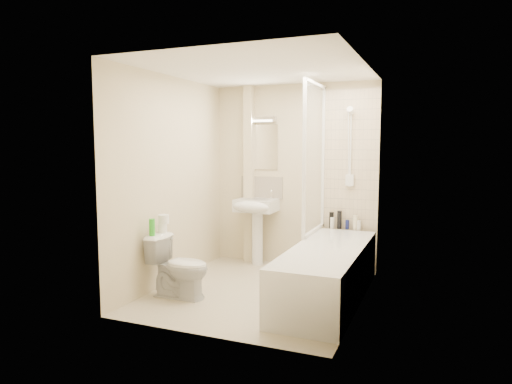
% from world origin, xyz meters
% --- Properties ---
extents(floor, '(2.50, 2.50, 0.00)m').
position_xyz_m(floor, '(0.00, 0.00, 0.00)').
color(floor, beige).
rests_on(floor, ground).
extents(wall_back, '(2.20, 0.02, 2.40)m').
position_xyz_m(wall_back, '(0.00, 1.25, 1.20)').
color(wall_back, beige).
rests_on(wall_back, ground).
extents(wall_left, '(0.02, 2.50, 2.40)m').
position_xyz_m(wall_left, '(-1.10, 0.00, 1.20)').
color(wall_left, beige).
rests_on(wall_left, ground).
extents(wall_right, '(0.02, 2.50, 2.40)m').
position_xyz_m(wall_right, '(1.10, 0.00, 1.20)').
color(wall_right, beige).
rests_on(wall_right, ground).
extents(ceiling, '(2.20, 2.50, 0.02)m').
position_xyz_m(ceiling, '(0.00, 0.00, 2.40)').
color(ceiling, white).
rests_on(ceiling, wall_back).
extents(tile_back, '(0.70, 0.01, 1.75)m').
position_xyz_m(tile_back, '(0.75, 1.24, 1.42)').
color(tile_back, beige).
rests_on(tile_back, wall_back).
extents(tile_right, '(0.01, 2.10, 1.75)m').
position_xyz_m(tile_right, '(1.09, 0.06, 1.42)').
color(tile_right, beige).
rests_on(tile_right, wall_right).
extents(pipe_boxing, '(0.12, 0.12, 2.40)m').
position_xyz_m(pipe_boxing, '(-0.62, 1.19, 1.20)').
color(pipe_boxing, beige).
rests_on(pipe_boxing, ground).
extents(splashback, '(0.60, 0.02, 0.30)m').
position_xyz_m(splashback, '(-0.45, 1.24, 1.03)').
color(splashback, beige).
rests_on(splashback, wall_back).
extents(mirror, '(0.46, 0.01, 0.60)m').
position_xyz_m(mirror, '(-0.45, 1.24, 1.58)').
color(mirror, white).
rests_on(mirror, wall_back).
extents(strip_light, '(0.42, 0.07, 0.07)m').
position_xyz_m(strip_light, '(-0.45, 1.22, 1.95)').
color(strip_light, silver).
rests_on(strip_light, wall_back).
extents(bathtub, '(0.70, 2.10, 0.55)m').
position_xyz_m(bathtub, '(0.75, 0.06, 0.29)').
color(bathtub, white).
rests_on(bathtub, ground).
extents(shower_screen, '(0.04, 0.92, 1.80)m').
position_xyz_m(shower_screen, '(0.40, 0.80, 1.45)').
color(shower_screen, white).
rests_on(shower_screen, bathtub).
extents(shower_fixture, '(0.10, 0.16, 0.99)m').
position_xyz_m(shower_fixture, '(0.75, 1.19, 1.55)').
color(shower_fixture, white).
rests_on(shower_fixture, wall_back).
extents(pedestal_sink, '(0.53, 0.48, 1.01)m').
position_xyz_m(pedestal_sink, '(-0.45, 1.01, 0.71)').
color(pedestal_sink, white).
rests_on(pedestal_sink, ground).
extents(bottle_black_a, '(0.06, 0.06, 0.21)m').
position_xyz_m(bottle_black_a, '(0.54, 1.16, 0.65)').
color(bottle_black_a, black).
rests_on(bottle_black_a, bathtub).
extents(bottle_white_a, '(0.06, 0.06, 0.14)m').
position_xyz_m(bottle_white_a, '(0.54, 1.16, 0.62)').
color(bottle_white_a, white).
rests_on(bottle_white_a, bathtub).
extents(bottle_black_b, '(0.06, 0.06, 0.23)m').
position_xyz_m(bottle_black_b, '(0.64, 1.16, 0.66)').
color(bottle_black_b, black).
rests_on(bottle_black_b, bathtub).
extents(bottle_blue, '(0.05, 0.05, 0.12)m').
position_xyz_m(bottle_blue, '(0.74, 1.16, 0.61)').
color(bottle_blue, navy).
rests_on(bottle_blue, bathtub).
extents(bottle_cream, '(0.06, 0.06, 0.18)m').
position_xyz_m(bottle_cream, '(0.84, 1.16, 0.64)').
color(bottle_cream, beige).
rests_on(bottle_cream, bathtub).
extents(bottle_white_b, '(0.05, 0.05, 0.12)m').
position_xyz_m(bottle_white_b, '(0.88, 1.16, 0.61)').
color(bottle_white_b, silver).
rests_on(bottle_white_b, bathtub).
extents(toilet, '(0.38, 0.65, 0.66)m').
position_xyz_m(toilet, '(-0.72, -0.47, 0.33)').
color(toilet, white).
rests_on(toilet, ground).
extents(toilet_roll_lower, '(0.10, 0.10, 0.10)m').
position_xyz_m(toilet_roll_lower, '(-0.98, -0.39, 0.71)').
color(toilet_roll_lower, white).
rests_on(toilet_roll_lower, toilet).
extents(toilet_roll_upper, '(0.12, 0.12, 0.10)m').
position_xyz_m(toilet_roll_upper, '(-0.97, -0.37, 0.81)').
color(toilet_roll_upper, white).
rests_on(toilet_roll_upper, toilet_roll_lower).
extents(green_bottle, '(0.06, 0.06, 0.18)m').
position_xyz_m(green_bottle, '(-0.98, -0.57, 0.75)').
color(green_bottle, green).
rests_on(green_bottle, toilet).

